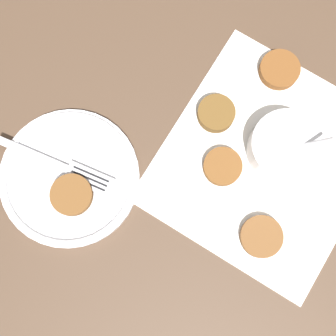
{
  "coord_description": "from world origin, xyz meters",
  "views": [
    {
      "loc": [
        -0.2,
        0.03,
        0.7
      ],
      "look_at": [
        -0.11,
        0.11,
        0.02
      ],
      "focal_mm": 50.0,
      "sensor_mm": 36.0,
      "label": 1
    }
  ],
  "objects": [
    {
      "name": "ground_plane",
      "position": [
        0.0,
        0.0,
        0.0
      ],
      "size": [
        4.0,
        4.0,
        0.0
      ],
      "primitive_type": "plane",
      "color": "#4C3828"
    },
    {
      "name": "napkin",
      "position": [
        -0.0,
        0.01,
        0.0
      ],
      "size": [
        0.38,
        0.36,
        0.0
      ],
      "color": "white",
      "rests_on": "ground_plane"
    },
    {
      "name": "fritter_0",
      "position": [
        -0.0,
        0.12,
        0.01
      ],
      "size": [
        0.06,
        0.06,
        0.02
      ],
      "color": "brown",
      "rests_on": "napkin"
    },
    {
      "name": "fork",
      "position": [
        -0.22,
        0.22,
        0.02
      ],
      "size": [
        0.08,
        0.19,
        0.0
      ],
      "color": "silver",
      "rests_on": "serving_plate"
    },
    {
      "name": "serving_plate",
      "position": [
        -0.22,
        0.21,
        0.01
      ],
      "size": [
        0.21,
        0.21,
        0.02
      ],
      "color": "silver",
      "rests_on": "ground_plane"
    },
    {
      "name": "fritter_2",
      "position": [
        -0.05,
        0.06,
        0.01
      ],
      "size": [
        0.06,
        0.06,
        0.02
      ],
      "color": "brown",
      "rests_on": "napkin"
    },
    {
      "name": "fritter_1",
      "position": [
        -0.09,
        -0.06,
        0.01
      ],
      "size": [
        0.06,
        0.06,
        0.01
      ],
      "color": "brown",
      "rests_on": "napkin"
    },
    {
      "name": "fritter_on_plate",
      "position": [
        -0.24,
        0.19,
        0.03
      ],
      "size": [
        0.06,
        0.06,
        0.01
      ],
      "color": "brown",
      "rests_on": "serving_plate"
    },
    {
      "name": "fritter_3",
      "position": [
        0.12,
        0.09,
        0.01
      ],
      "size": [
        0.06,
        0.06,
        0.02
      ],
      "color": "brown",
      "rests_on": "napkin"
    },
    {
      "name": "sauce_bowl",
      "position": [
        0.03,
        0.01,
        0.03
      ],
      "size": [
        0.12,
        0.11,
        0.08
      ],
      "color": "silver",
      "rests_on": "napkin"
    }
  ]
}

